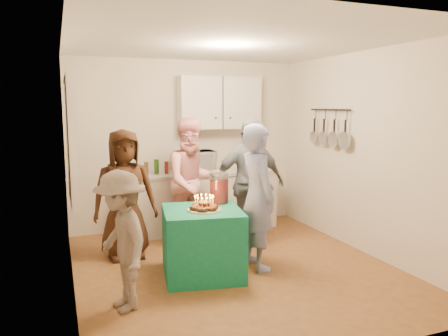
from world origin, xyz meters
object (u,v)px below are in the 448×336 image
object	(u,v)px
woman_back_left	(125,194)
woman_back_center	(193,182)
counter	(205,202)
party_table	(202,242)
punch_jar	(219,189)
microwave	(195,161)
child_near_left	(121,241)
woman_back_right	(248,183)
man_birthday	(257,197)

from	to	relation	value
woman_back_left	woman_back_center	xyz separation A→B (m)	(0.95, 0.17, 0.06)
counter	party_table	world-z (taller)	counter
punch_jar	woman_back_center	distance (m)	0.84
woman_back_center	woman_back_left	bearing A→B (deg)	-175.12
microwave	party_table	xyz separation A→B (m)	(-0.47, -1.76, -0.69)
microwave	child_near_left	xyz separation A→B (m)	(-1.43, -2.29, -0.41)
woman_back_left	woman_back_right	xyz separation A→B (m)	(1.62, -0.17, 0.06)
microwave	woman_back_left	xyz separation A→B (m)	(-1.18, -0.85, -0.26)
counter	woman_back_left	distance (m)	1.63
party_table	woman_back_left	distance (m)	1.24
man_birthday	counter	bearing A→B (deg)	0.04
woman_back_right	child_near_left	bearing A→B (deg)	-143.46
counter	man_birthday	bearing A→B (deg)	-88.00
punch_jar	woman_back_left	bearing A→B (deg)	146.58
counter	woman_back_center	bearing A→B (deg)	-119.97
counter	punch_jar	world-z (taller)	punch_jar
woman_back_center	man_birthday	bearing A→B (deg)	-72.53
microwave	woman_back_left	world-z (taller)	woman_back_left
counter	woman_back_right	distance (m)	1.15
party_table	man_birthday	size ratio (longest dim) A/B	0.50
counter	man_birthday	world-z (taller)	man_birthday
party_table	woman_back_right	distance (m)	1.26
woman_back_right	child_near_left	xyz separation A→B (m)	(-1.86, -1.27, -0.21)
punch_jar	woman_back_center	bearing A→B (deg)	94.34
woman_back_left	woman_back_right	world-z (taller)	woman_back_right
child_near_left	man_birthday	bearing A→B (deg)	97.04
party_table	man_birthday	distance (m)	0.83
man_birthday	woman_back_right	world-z (taller)	woman_back_right
microwave	counter	bearing A→B (deg)	1.54
party_table	woman_back_left	xyz separation A→B (m)	(-0.72, 0.92, 0.43)
microwave	punch_jar	bearing A→B (deg)	-95.03
microwave	child_near_left	world-z (taller)	child_near_left
microwave	child_near_left	bearing A→B (deg)	-120.41
punch_jar	woman_back_right	bearing A→B (deg)	39.15
counter	woman_back_center	distance (m)	0.90
woman_back_right	child_near_left	distance (m)	2.26
punch_jar	child_near_left	size ratio (longest dim) A/B	0.26
woman_back_right	microwave	bearing A→B (deg)	115.11
microwave	child_near_left	distance (m)	2.73
party_table	man_birthday	xyz separation A→B (m)	(0.68, 0.01, 0.47)
woman_back_left	woman_back_center	size ratio (longest dim) A/B	0.93
counter	punch_jar	size ratio (longest dim) A/B	6.47
man_birthday	woman_back_left	distance (m)	1.67
party_table	punch_jar	world-z (taller)	punch_jar
woman_back_center	child_near_left	distance (m)	2.01
man_birthday	woman_back_center	xyz separation A→B (m)	(-0.45, 1.08, 0.02)
woman_back_right	woman_back_center	bearing A→B (deg)	155.07
man_birthday	punch_jar	bearing A→B (deg)	56.19
microwave	woman_back_right	xyz separation A→B (m)	(0.43, -1.02, -0.20)
party_table	punch_jar	distance (m)	0.67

